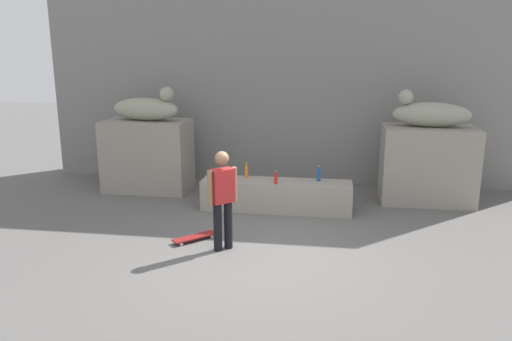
% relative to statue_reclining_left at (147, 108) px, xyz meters
% --- Properties ---
extents(ground_plane, '(40.00, 40.00, 0.00)m').
position_rel_statue_reclining_left_xyz_m(ground_plane, '(3.10, -3.38, -1.92)').
color(ground_plane, '#605E5B').
extents(facade_wall, '(11.94, 0.60, 6.46)m').
position_rel_statue_reclining_left_xyz_m(facade_wall, '(3.10, 1.46, 1.31)').
color(facade_wall, gray).
rests_on(facade_wall, ground_plane).
extents(pedestal_left, '(1.93, 1.15, 1.63)m').
position_rel_statue_reclining_left_xyz_m(pedestal_left, '(-0.04, 0.00, -1.10)').
color(pedestal_left, gray).
rests_on(pedestal_left, ground_plane).
extents(pedestal_right, '(1.93, 1.15, 1.63)m').
position_rel_statue_reclining_left_xyz_m(pedestal_right, '(6.24, 0.00, -1.10)').
color(pedestal_right, gray).
rests_on(pedestal_right, ground_plane).
extents(statue_reclining_left, '(1.66, 0.76, 0.78)m').
position_rel_statue_reclining_left_xyz_m(statue_reclining_left, '(0.00, 0.00, 0.00)').
color(statue_reclining_left, '#9A9C84').
rests_on(statue_reclining_left, pedestal_left).
extents(statue_reclining_right, '(1.64, 0.69, 0.78)m').
position_rel_statue_reclining_left_xyz_m(statue_reclining_right, '(6.20, 0.01, 0.00)').
color(statue_reclining_right, '#9A9C84').
rests_on(statue_reclining_right, pedestal_right).
extents(ledge_block, '(3.06, 0.66, 0.62)m').
position_rel_statue_reclining_left_xyz_m(ledge_block, '(3.10, -1.10, -1.61)').
color(ledge_block, gray).
rests_on(ledge_block, ground_plane).
extents(skater, '(0.43, 0.39, 1.67)m').
position_rel_statue_reclining_left_xyz_m(skater, '(2.46, -3.27, -1.00)').
color(skater, black).
rests_on(skater, ground_plane).
extents(skateboard, '(0.71, 0.70, 0.08)m').
position_rel_statue_reclining_left_xyz_m(skateboard, '(1.88, -2.98, -1.85)').
color(skateboard, maroon).
rests_on(skateboard, ground_plane).
extents(bottle_orange, '(0.07, 0.07, 0.30)m').
position_rel_statue_reclining_left_xyz_m(bottle_orange, '(2.44, -0.89, -1.17)').
color(bottle_orange, orange).
rests_on(bottle_orange, ledge_block).
extents(bottle_blue, '(0.08, 0.08, 0.32)m').
position_rel_statue_reclining_left_xyz_m(bottle_blue, '(3.95, -0.97, -1.16)').
color(bottle_blue, '#194C99').
rests_on(bottle_blue, ledge_block).
extents(bottle_red, '(0.06, 0.06, 0.27)m').
position_rel_statue_reclining_left_xyz_m(bottle_red, '(3.11, -1.33, -1.19)').
color(bottle_red, red).
rests_on(bottle_red, ledge_block).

